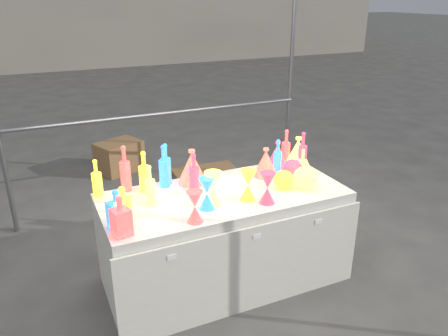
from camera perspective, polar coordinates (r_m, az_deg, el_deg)
name	(u,v)px	position (r m, az deg, el deg)	size (l,w,h in m)	color
ground	(224,278)	(3.61, 0.00, -14.15)	(80.00, 80.00, 0.00)	#605E59
display_table	(225,238)	(3.39, 0.07, -9.11)	(1.84, 0.83, 0.75)	silver
cardboard_box_closed	(119,157)	(5.70, -13.52, 1.47)	(0.53, 0.38, 0.38)	olive
cardboard_box_flat	(207,174)	(5.41, -2.23, -0.83)	(0.79, 0.56, 0.07)	olive
bottle_0	(97,178)	(3.25, -16.30, -1.24)	(0.07, 0.07, 0.28)	red
bottle_1	(166,164)	(3.36, -7.60, 0.57)	(0.08, 0.08, 0.33)	#198E3F
bottle_2	(125,168)	(3.28, -12.81, -0.03)	(0.08, 0.08, 0.35)	orange
bottle_3	(194,172)	(3.22, -3.94, -0.53)	(0.08, 0.08, 0.29)	#1B24A1
bottle_4	(150,185)	(3.03, -9.63, -2.25)	(0.07, 0.07, 0.30)	#146A81
bottle_6	(144,172)	(3.24, -10.37, -0.46)	(0.08, 0.08, 0.32)	red
bottle_7	(164,166)	(3.30, -7.86, 0.28)	(0.08, 0.08, 0.33)	#198E3F
decanter_0	(123,206)	(2.81, -13.04, -4.84)	(0.11, 0.11, 0.27)	red
decanter_1	(121,216)	(2.70, -13.34, -6.10)	(0.11, 0.11, 0.26)	orange
decanter_2	(117,208)	(2.80, -13.80, -5.16)	(0.10, 0.10, 0.26)	#198E3F
hourglass_0	(195,207)	(2.80, -3.82, -5.08)	(0.11, 0.11, 0.21)	orange
hourglass_1	(267,188)	(3.05, 5.69, -2.61)	(0.11, 0.11, 0.23)	#1B24A1
hourglass_2	(213,189)	(3.00, -1.43, -2.71)	(0.12, 0.12, 0.25)	#146A81
hourglass_4	(248,185)	(3.08, 3.16, -2.23)	(0.11, 0.11, 0.23)	red
hourglass_5	(207,193)	(2.96, -2.24, -3.35)	(0.11, 0.11, 0.22)	#198E3F
globe_0	(283,180)	(3.32, 7.76, -1.61)	(0.15, 0.15, 0.12)	red
globe_1	(306,179)	(3.34, 10.62, -1.39)	(0.19, 0.19, 0.15)	#146A81
globe_3	(293,170)	(3.49, 8.99, -0.27)	(0.17, 0.17, 0.14)	#1B24A1
lampshade_0	(192,166)	(3.36, -4.19, 0.21)	(0.23, 0.23, 0.27)	gold
lampshade_1	(266,162)	(3.50, 5.47, 0.79)	(0.20, 0.20, 0.24)	gold
lampshade_2	(278,155)	(3.68, 7.01, 1.75)	(0.19, 0.19, 0.23)	#1B24A1
lampshade_3	(298,152)	(3.71, 9.61, 2.05)	(0.22, 0.22, 0.26)	#146A81
bottle_8	(278,156)	(3.55, 7.01, 1.51)	(0.07, 0.07, 0.29)	#198E3F
bottle_9	(286,148)	(3.73, 8.09, 2.66)	(0.07, 0.07, 0.32)	orange
bottle_10	(303,151)	(3.66, 10.22, 2.22)	(0.07, 0.07, 0.33)	#1B24A1
bottle_11	(302,164)	(3.49, 10.20, 0.54)	(0.05, 0.05, 0.25)	#146A81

